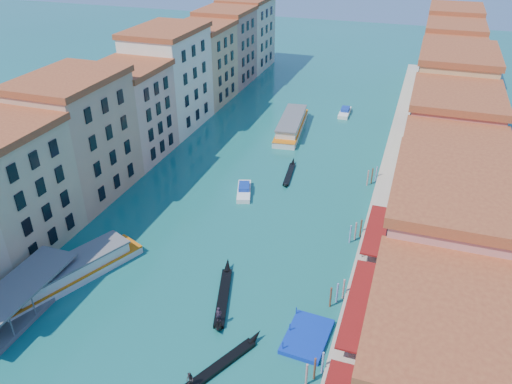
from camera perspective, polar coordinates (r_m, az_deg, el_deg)
left_bank_palazzos at (r=104.54m, az=-11.46°, el=11.22°), size 12.80×128.40×21.00m
right_bank_palazzos at (r=91.84m, az=21.05°, el=7.23°), size 12.80×128.40×21.00m
quay at (r=95.36m, az=15.32°, el=2.89°), size 4.00×140.00×1.00m
restaurant_awnings at (r=58.69m, az=11.85°, el=-12.58°), size 3.20×44.55×3.12m
vaporetto_stop at (r=66.16m, az=-25.52°, el=-11.48°), size 5.40×16.40×3.65m
mooring_poles_right at (r=64.40m, az=9.72°, el=-9.86°), size 1.44×54.24×3.20m
mooring_poles_left at (r=67.81m, az=-27.07°, el=-10.96°), size 0.24×8.24×3.20m
vaporetto_near at (r=69.06m, az=-20.27°, el=-8.48°), size 11.35×19.10×2.81m
vaporetto_far at (r=108.45m, az=4.07°, el=7.72°), size 6.76×20.64×3.01m
gondola_fore at (r=62.65m, az=-3.78°, el=-11.76°), size 4.72×13.21×2.69m
gondola_right at (r=55.12m, az=-4.32°, el=-19.11°), size 6.32×11.29×2.43m
gondola_far at (r=90.00m, az=3.84°, el=2.16°), size 2.10×11.07×1.57m
motorboat_mid at (r=83.86m, az=-1.38°, el=0.20°), size 4.14×7.21×1.42m
motorboat_far at (r=119.26m, az=10.11°, el=9.00°), size 2.41×7.07×1.45m
blue_dock at (r=58.21m, az=5.87°, el=-16.10°), size 4.95×7.06×0.57m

